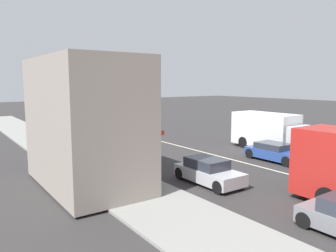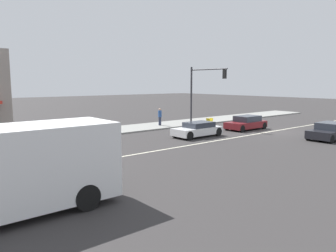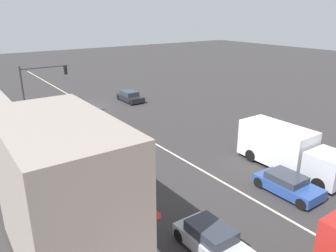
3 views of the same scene
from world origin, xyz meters
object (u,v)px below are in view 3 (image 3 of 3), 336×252
at_px(delivery_truck, 287,149).
at_px(coupe_blue, 288,184).
at_px(warning_aframe_sign, 48,117).
at_px(pedestrian, 21,127).
at_px(sedan_maroon, 75,107).
at_px(van_white, 98,122).
at_px(sedan_silver, 213,241).
at_px(sedan_dark, 130,97).
at_px(traffic_signal_main, 38,84).

relative_size(delivery_truck, coupe_blue, 1.94).
height_order(warning_aframe_sign, coupe_blue, coupe_blue).
relative_size(pedestrian, coupe_blue, 0.43).
relative_size(coupe_blue, sedan_maroon, 0.96).
xyz_separation_m(warning_aframe_sign, sedan_maroon, (-3.28, -1.31, 0.17)).
bearing_deg(coupe_blue, delivery_truck, -142.05).
relative_size(delivery_truck, van_white, 1.86).
xyz_separation_m(warning_aframe_sign, sedan_silver, (-0.48, 23.82, 0.21)).
relative_size(coupe_blue, sedan_silver, 0.99).
height_order(delivery_truck, sedan_silver, delivery_truck).
relative_size(warning_aframe_sign, van_white, 0.21).
bearing_deg(sedan_dark, sedan_silver, 68.71).
bearing_deg(delivery_truck, sedan_silver, 18.82).
xyz_separation_m(warning_aframe_sign, coupe_blue, (-7.68, 22.60, 0.17)).
height_order(coupe_blue, sedan_silver, sedan_silver).
height_order(traffic_signal_main, sedan_maroon, traffic_signal_main).
distance_m(delivery_truck, sedan_maroon, 22.90).
height_order(pedestrian, van_white, pedestrian).
height_order(delivery_truck, sedan_maroon, delivery_truck).
bearing_deg(coupe_blue, van_white, -76.05).
bearing_deg(sedan_dark, sedan_maroon, 4.29).
distance_m(warning_aframe_sign, coupe_blue, 23.87).
height_order(warning_aframe_sign, sedan_maroon, sedan_maroon).
height_order(warning_aframe_sign, sedan_dark, sedan_dark).
xyz_separation_m(coupe_blue, van_white, (4.40, -17.72, -0.03)).
xyz_separation_m(warning_aframe_sign, van_white, (-3.28, 4.88, 0.14)).
bearing_deg(delivery_truck, pedestrian, -50.97).
height_order(traffic_signal_main, delivery_truck, traffic_signal_main).
bearing_deg(sedan_dark, coupe_blue, 83.46).
bearing_deg(coupe_blue, sedan_maroon, -79.57).
relative_size(delivery_truck, sedan_dark, 1.94).
bearing_deg(van_white, sedan_maroon, -90.00).
relative_size(traffic_signal_main, delivery_truck, 0.75).
xyz_separation_m(coupe_blue, sedan_dark, (-2.80, -24.44, 0.01)).
distance_m(van_white, sedan_maroon, 6.19).
distance_m(delivery_truck, sedan_dark, 22.27).
bearing_deg(van_white, sedan_silver, 81.59).
distance_m(pedestrian, sedan_silver, 20.66).
xyz_separation_m(pedestrian, sedan_maroon, (-6.51, -4.81, -0.39)).
height_order(pedestrian, delivery_truck, delivery_truck).
bearing_deg(delivery_truck, sedan_dark, -90.00).
relative_size(pedestrian, sedan_silver, 0.42).
height_order(pedestrian, sedan_maroon, pedestrian).
distance_m(pedestrian, delivery_truck, 21.77).
xyz_separation_m(traffic_signal_main, sedan_maroon, (-3.92, -1.77, -3.31)).
distance_m(coupe_blue, van_white, 18.25).
height_order(van_white, sedan_dark, sedan_dark).
bearing_deg(sedan_maroon, van_white, 90.00).
bearing_deg(traffic_signal_main, sedan_silver, 92.76).
bearing_deg(coupe_blue, traffic_signal_main, -69.39).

